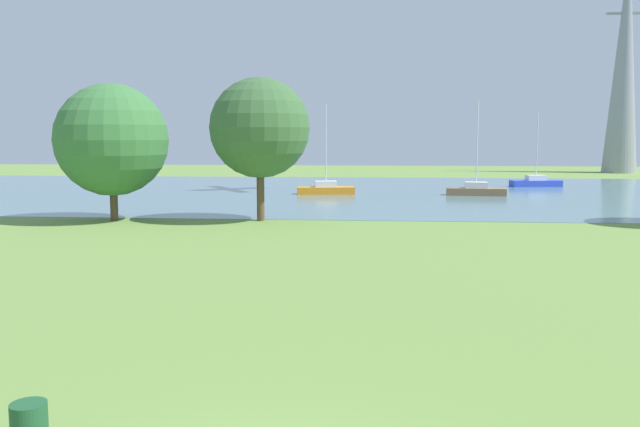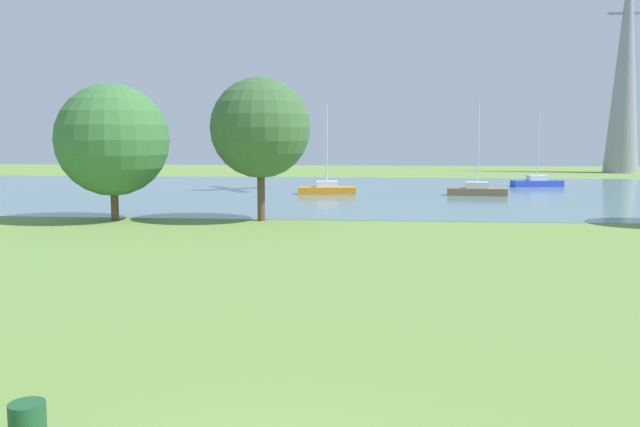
{
  "view_description": "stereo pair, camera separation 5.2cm",
  "coord_description": "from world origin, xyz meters",
  "px_view_note": "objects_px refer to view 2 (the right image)",
  "views": [
    {
      "loc": [
        1.61,
        -8.17,
        4.9
      ],
      "look_at": [
        -0.35,
        14.56,
        2.22
      ],
      "focal_mm": 37.22,
      "sensor_mm": 36.0,
      "label": 1
    },
    {
      "loc": [
        1.66,
        -8.17,
        4.9
      ],
      "look_at": [
        -0.35,
        14.56,
        2.22
      ],
      "focal_mm": 37.22,
      "sensor_mm": 36.0,
      "label": 2
    }
  ],
  "objects_px": {
    "tree_west_far": "(112,140)",
    "electricity_pylon": "(626,59)",
    "sailboat_brown": "(477,190)",
    "sailboat_orange": "(327,189)",
    "sailboat_blue": "(537,182)",
    "tree_mid_shore": "(260,128)"
  },
  "relations": [
    {
      "from": "tree_west_far",
      "to": "sailboat_blue",
      "type": "bearing_deg",
      "value": 43.02
    },
    {
      "from": "sailboat_brown",
      "to": "sailboat_orange",
      "type": "xyz_separation_m",
      "value": [
        -12.44,
        0.16,
        -0.0
      ]
    },
    {
      "from": "sailboat_brown",
      "to": "electricity_pylon",
      "type": "bearing_deg",
      "value": 56.48
    },
    {
      "from": "electricity_pylon",
      "to": "sailboat_orange",
      "type": "bearing_deg",
      "value": -135.28
    },
    {
      "from": "tree_mid_shore",
      "to": "sailboat_orange",
      "type": "bearing_deg",
      "value": 82.3
    },
    {
      "from": "sailboat_orange",
      "to": "tree_mid_shore",
      "type": "height_order",
      "value": "tree_mid_shore"
    },
    {
      "from": "sailboat_brown",
      "to": "tree_west_far",
      "type": "distance_m",
      "value": 29.95
    },
    {
      "from": "sailboat_brown",
      "to": "tree_mid_shore",
      "type": "xyz_separation_m",
      "value": [
        -14.84,
        -17.63,
        4.87
      ]
    },
    {
      "from": "sailboat_blue",
      "to": "tree_west_far",
      "type": "bearing_deg",
      "value": -136.98
    },
    {
      "from": "sailboat_blue",
      "to": "tree_west_far",
      "type": "relative_size",
      "value": 0.92
    },
    {
      "from": "sailboat_blue",
      "to": "sailboat_orange",
      "type": "bearing_deg",
      "value": -152.99
    },
    {
      "from": "sailboat_blue",
      "to": "tree_mid_shore",
      "type": "relative_size",
      "value": 0.88
    },
    {
      "from": "tree_west_far",
      "to": "electricity_pylon",
      "type": "distance_m",
      "value": 72.95
    },
    {
      "from": "tree_mid_shore",
      "to": "electricity_pylon",
      "type": "height_order",
      "value": "electricity_pylon"
    },
    {
      "from": "tree_west_far",
      "to": "electricity_pylon",
      "type": "bearing_deg",
      "value": 49.05
    },
    {
      "from": "tree_mid_shore",
      "to": "tree_west_far",
      "type": "bearing_deg",
      "value": -175.39
    },
    {
      "from": "sailboat_brown",
      "to": "tree_mid_shore",
      "type": "height_order",
      "value": "tree_mid_shore"
    },
    {
      "from": "sailboat_blue",
      "to": "tree_mid_shore",
      "type": "bearing_deg",
      "value": -128.39
    },
    {
      "from": "sailboat_brown",
      "to": "sailboat_blue",
      "type": "distance_m",
      "value": 12.43
    },
    {
      "from": "sailboat_brown",
      "to": "sailboat_orange",
      "type": "bearing_deg",
      "value": 179.28
    },
    {
      "from": "tree_west_far",
      "to": "tree_mid_shore",
      "type": "xyz_separation_m",
      "value": [
        8.49,
        0.68,
        0.69
      ]
    },
    {
      "from": "sailboat_orange",
      "to": "sailboat_blue",
      "type": "height_order",
      "value": "sailboat_orange"
    }
  ]
}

